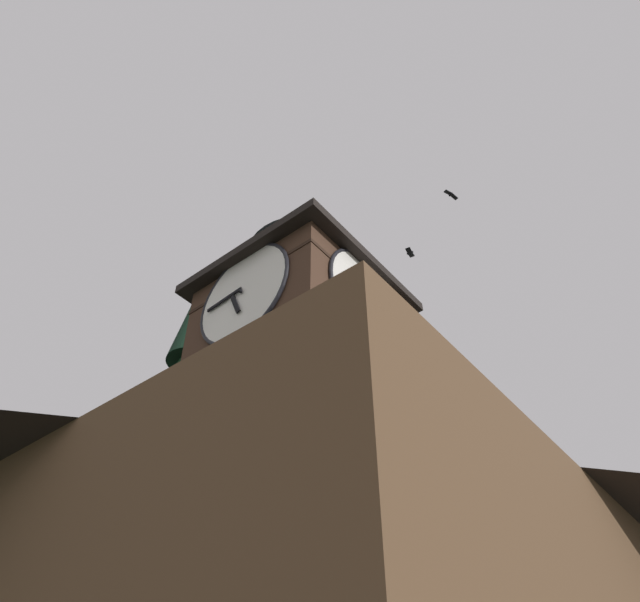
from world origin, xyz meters
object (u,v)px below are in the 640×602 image
Objects in this scene: flying_bird_low at (451,194)px; flying_bird_high at (410,253)px; pine_tree_behind at (154,573)px; clock_tower at (300,349)px.

flying_bird_high is at bearing -106.53° from flying_bird_low.
flying_bird_low is (-3.54, 8.60, 12.08)m from pine_tree_behind.
clock_tower is at bearing -11.14° from flying_bird_high.
clock_tower is 9.52m from flying_bird_low.
clock_tower is 8.53m from flying_bird_high.
pine_tree_behind is 15.25m from flying_bird_low.
flying_bird_low reaches higher than clock_tower.
flying_bird_low is at bearing 112.38° from pine_tree_behind.
flying_bird_high is at bearing 168.86° from clock_tower.
flying_bird_high reaches higher than pine_tree_behind.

